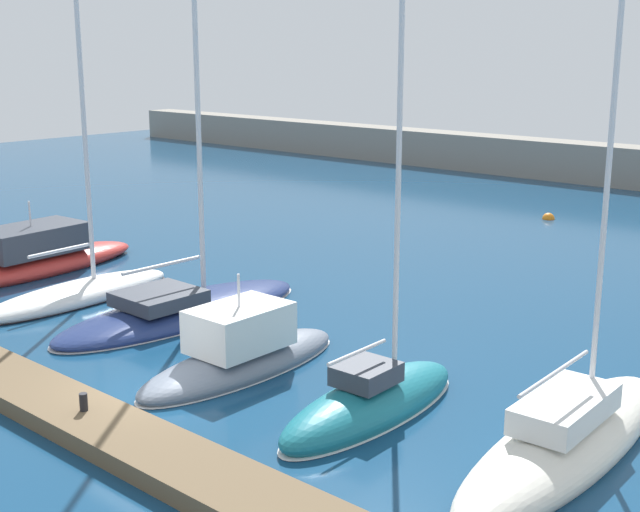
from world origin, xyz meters
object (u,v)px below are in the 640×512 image
object	(u,v)px
sailboat_white_second	(78,291)
sailboat_ivory_sixth	(567,436)
motorboat_slate_fourth	(241,354)
mooring_buoy_orange	(548,219)
motorboat_red_nearest	(34,258)
sailboat_navy_third	(181,306)
sailboat_teal_fifth	(371,402)
dock_bollard	(84,402)

from	to	relation	value
sailboat_white_second	sailboat_ivory_sixth	world-z (taller)	sailboat_ivory_sixth
motorboat_slate_fourth	mooring_buoy_orange	world-z (taller)	motorboat_slate_fourth
motorboat_red_nearest	sailboat_ivory_sixth	size ratio (longest dim) A/B	0.48
motorboat_red_nearest	sailboat_white_second	world-z (taller)	sailboat_white_second
sailboat_navy_third	sailboat_teal_fifth	world-z (taller)	sailboat_navy_third
motorboat_red_nearest	sailboat_white_second	distance (m)	4.97
motorboat_slate_fourth	sailboat_ivory_sixth	size ratio (longest dim) A/B	0.36
motorboat_red_nearest	motorboat_slate_fourth	world-z (taller)	motorboat_red_nearest
mooring_buoy_orange	sailboat_ivory_sixth	bearing A→B (deg)	-61.79
sailboat_white_second	dock_bollard	world-z (taller)	sailboat_white_second
motorboat_red_nearest	sailboat_ivory_sixth	distance (m)	23.81
sailboat_white_second	sailboat_navy_third	bearing A→B (deg)	-78.12
sailboat_teal_fifth	dock_bollard	bearing A→B (deg)	136.69
motorboat_red_nearest	dock_bollard	xyz separation A→B (m)	(14.45, -7.13, 0.10)
motorboat_slate_fourth	dock_bollard	distance (m)	5.25
sailboat_white_second	dock_bollard	distance (m)	11.36
sailboat_white_second	sailboat_ivory_sixth	bearing A→B (deg)	-92.05
sailboat_white_second	sailboat_teal_fifth	size ratio (longest dim) A/B	1.47
motorboat_red_nearest	motorboat_slate_fourth	bearing A→B (deg)	-101.37
motorboat_slate_fourth	dock_bollard	xyz separation A→B (m)	(0.03, -5.25, 0.22)
motorboat_red_nearest	sailboat_teal_fifth	world-z (taller)	sailboat_teal_fifth
sailboat_ivory_sixth	dock_bollard	bearing A→B (deg)	122.56
motorboat_slate_fourth	sailboat_ivory_sixth	xyz separation A→B (m)	(9.39, 1.34, -0.05)
sailboat_teal_fifth	sailboat_ivory_sixth	world-z (taller)	sailboat_ivory_sixth
sailboat_white_second	sailboat_teal_fifth	bearing A→B (deg)	-96.77
motorboat_slate_fourth	dock_bollard	bearing A→B (deg)	179.69
motorboat_red_nearest	sailboat_teal_fifth	distance (m)	19.23
motorboat_red_nearest	sailboat_navy_third	xyz separation A→B (m)	(9.22, 0.15, -0.21)
sailboat_white_second	motorboat_slate_fourth	distance (m)	9.61
sailboat_navy_third	sailboat_ivory_sixth	xyz separation A→B (m)	(14.59, -0.69, 0.04)
sailboat_white_second	motorboat_red_nearest	bearing A→B (deg)	73.95
sailboat_teal_fifth	dock_bollard	world-z (taller)	sailboat_teal_fifth
sailboat_white_second	dock_bollard	bearing A→B (deg)	-125.91
motorboat_slate_fourth	sailboat_teal_fifth	distance (m)	4.73
motorboat_red_nearest	sailboat_navy_third	distance (m)	9.22
sailboat_navy_third	sailboat_ivory_sixth	world-z (taller)	sailboat_navy_third
mooring_buoy_orange	dock_bollard	xyz separation A→B (m)	(3.90, -31.31, 0.67)
sailboat_navy_third	sailboat_teal_fifth	distance (m)	10.12
sailboat_white_second	sailboat_teal_fifth	xyz separation A→B (m)	(14.29, -0.78, -0.02)
dock_bollard	sailboat_teal_fifth	bearing A→B (deg)	48.37
motorboat_slate_fourth	mooring_buoy_orange	size ratio (longest dim) A/B	11.14
sailboat_white_second	motorboat_slate_fourth	world-z (taller)	sailboat_white_second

